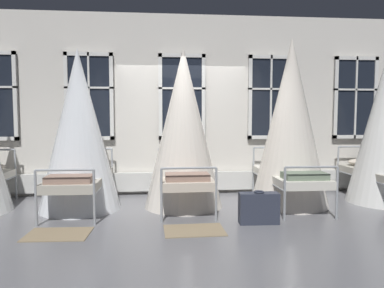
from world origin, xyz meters
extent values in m
plane|color=slate|center=(0.00, 0.00, 0.00)|extent=(23.57, 23.57, 0.00)
cube|color=silver|center=(0.00, 1.16, 1.74)|extent=(12.78, 0.10, 3.48)
cube|color=silver|center=(-3.10, 1.05, 1.89)|extent=(0.07, 0.06, 1.65)
cube|color=black|center=(-1.76, 1.05, 1.89)|extent=(0.91, 0.02, 1.65)
cube|color=silver|center=(-1.76, 1.05, 1.10)|extent=(0.91, 0.06, 0.07)
cube|color=silver|center=(-1.76, 1.05, 2.68)|extent=(0.91, 0.06, 0.07)
cube|color=silver|center=(-2.18, 1.05, 1.89)|extent=(0.07, 0.06, 1.65)
cube|color=silver|center=(-1.34, 1.05, 1.89)|extent=(0.07, 0.06, 1.65)
cube|color=silver|center=(-1.76, 1.05, 1.89)|extent=(0.04, 0.06, 1.65)
cube|color=silver|center=(-1.76, 1.05, 2.06)|extent=(0.91, 0.06, 0.04)
cube|color=black|center=(0.00, 1.05, 1.89)|extent=(0.91, 0.02, 1.65)
cube|color=silver|center=(0.00, 1.05, 1.10)|extent=(0.91, 0.06, 0.07)
cube|color=silver|center=(0.00, 1.05, 2.68)|extent=(0.91, 0.06, 0.07)
cube|color=silver|center=(-0.42, 1.05, 1.89)|extent=(0.07, 0.06, 1.65)
cube|color=silver|center=(0.42, 1.05, 1.89)|extent=(0.07, 0.06, 1.65)
cube|color=silver|center=(0.00, 1.05, 1.89)|extent=(0.04, 0.06, 1.65)
cube|color=silver|center=(0.00, 1.05, 2.06)|extent=(0.91, 0.06, 0.04)
cube|color=black|center=(1.76, 1.05, 1.89)|extent=(0.91, 0.02, 1.65)
cube|color=silver|center=(1.76, 1.05, 1.10)|extent=(0.91, 0.06, 0.07)
cube|color=silver|center=(1.76, 1.05, 2.68)|extent=(0.91, 0.06, 0.07)
cube|color=silver|center=(1.34, 1.05, 1.89)|extent=(0.07, 0.06, 1.65)
cube|color=silver|center=(2.18, 1.05, 1.89)|extent=(0.07, 0.06, 1.65)
cube|color=silver|center=(1.76, 1.05, 1.89)|extent=(0.04, 0.06, 1.65)
cube|color=silver|center=(1.76, 1.05, 2.06)|extent=(0.91, 0.06, 0.04)
cube|color=black|center=(3.52, 1.05, 1.89)|extent=(0.91, 0.02, 1.65)
cube|color=silver|center=(3.52, 1.05, 1.10)|extent=(0.91, 0.06, 0.07)
cube|color=silver|center=(3.52, 1.05, 2.68)|extent=(0.91, 0.06, 0.07)
cube|color=silver|center=(3.10, 1.05, 1.89)|extent=(0.07, 0.06, 1.65)
cube|color=silver|center=(3.94, 1.05, 1.89)|extent=(0.07, 0.06, 1.65)
cube|color=silver|center=(3.52, 1.05, 1.89)|extent=(0.04, 0.06, 1.65)
cube|color=silver|center=(3.52, 1.05, 2.06)|extent=(0.91, 0.06, 0.04)
cube|color=silver|center=(0.00, 1.03, 0.25)|extent=(7.64, 0.10, 0.36)
cylinder|color=#9EA3A8|center=(-3.08, 0.87, 0.46)|extent=(0.04, 0.04, 0.91)
cylinder|color=#9EA3A8|center=(-2.13, 0.93, 0.46)|extent=(0.04, 0.04, 0.91)
cylinder|color=#9EA3A8|center=(-1.34, 0.91, 0.46)|extent=(0.04, 0.04, 0.91)
cylinder|color=#9EA3A8|center=(-2.15, -0.92, 0.39)|extent=(0.04, 0.04, 0.78)
cylinder|color=#9EA3A8|center=(-1.36, -0.93, 0.39)|extent=(0.04, 0.04, 0.78)
cylinder|color=#9EA3A8|center=(-2.14, 0.00, 0.43)|extent=(0.06, 1.85, 0.03)
cylinder|color=#9EA3A8|center=(-1.35, -0.01, 0.43)|extent=(0.06, 1.85, 0.03)
cylinder|color=#9EA3A8|center=(-1.73, 0.92, 0.91)|extent=(0.79, 0.04, 0.03)
cylinder|color=#9EA3A8|center=(-1.76, -0.93, 0.78)|extent=(0.79, 0.04, 0.03)
cube|color=#B7B2A3|center=(-1.74, 0.00, 0.50)|extent=(0.83, 1.88, 0.13)
ellipsoid|color=#B7B2A3|center=(-1.74, 0.68, 0.63)|extent=(0.61, 0.41, 0.14)
cube|color=gray|center=(-1.75, -0.67, 0.61)|extent=(0.66, 0.37, 0.10)
cone|color=white|center=(-1.74, 0.00, 1.31)|extent=(1.31, 1.31, 2.61)
cylinder|color=#9EA3A8|center=(-0.45, 0.94, 0.46)|extent=(0.04, 0.04, 0.91)
cylinder|color=#9EA3A8|center=(0.34, 0.95, 0.46)|extent=(0.04, 0.04, 0.91)
cylinder|color=#9EA3A8|center=(-0.43, -0.91, 0.39)|extent=(0.04, 0.04, 0.78)
cylinder|color=#9EA3A8|center=(0.36, -0.90, 0.39)|extent=(0.04, 0.04, 0.78)
cylinder|color=#9EA3A8|center=(-0.44, 0.02, 0.43)|extent=(0.06, 1.85, 0.03)
cylinder|color=#9EA3A8|center=(0.35, 0.03, 0.43)|extent=(0.06, 1.85, 0.03)
cylinder|color=#9EA3A8|center=(-0.06, 0.95, 0.91)|extent=(0.79, 0.04, 0.03)
cylinder|color=#9EA3A8|center=(-0.03, -0.90, 0.78)|extent=(0.79, 0.04, 0.03)
cube|color=beige|center=(-0.05, 0.02, 0.50)|extent=(0.83, 1.88, 0.13)
ellipsoid|color=silver|center=(-0.06, 0.71, 0.63)|extent=(0.61, 0.41, 0.14)
cube|color=gray|center=(-0.04, -0.64, 0.61)|extent=(0.66, 0.37, 0.10)
cone|color=silver|center=(-0.05, 0.02, 1.33)|extent=(1.31, 1.31, 2.66)
cylinder|color=#9EA3A8|center=(1.39, 0.89, 0.46)|extent=(0.04, 0.04, 0.91)
cylinder|color=#9EA3A8|center=(2.18, 0.88, 0.46)|extent=(0.04, 0.04, 0.91)
cylinder|color=#9EA3A8|center=(1.36, -0.96, 0.39)|extent=(0.04, 0.04, 0.78)
cylinder|color=#9EA3A8|center=(2.15, -0.97, 0.39)|extent=(0.04, 0.04, 0.78)
cylinder|color=#9EA3A8|center=(1.37, -0.04, 0.43)|extent=(0.06, 1.85, 0.03)
cylinder|color=#9EA3A8|center=(2.16, -0.05, 0.43)|extent=(0.06, 1.85, 0.03)
cylinder|color=#9EA3A8|center=(1.78, 0.88, 0.91)|extent=(0.79, 0.04, 0.03)
cylinder|color=#9EA3A8|center=(1.76, -0.97, 0.78)|extent=(0.79, 0.04, 0.03)
cube|color=silver|center=(1.77, -0.04, 0.50)|extent=(0.84, 1.88, 0.13)
ellipsoid|color=silver|center=(1.78, 0.64, 0.63)|extent=(0.61, 0.41, 0.14)
cube|color=slate|center=(1.76, -0.71, 0.61)|extent=(0.66, 0.37, 0.10)
cone|color=silver|center=(1.77, -0.04, 1.41)|extent=(1.31, 1.31, 2.83)
cylinder|color=#9EA3A8|center=(3.13, 0.91, 0.46)|extent=(0.04, 0.04, 0.91)
cylinder|color=#9EA3A8|center=(3.92, 0.92, 0.46)|extent=(0.04, 0.04, 0.91)
cylinder|color=#9EA3A8|center=(3.14, -0.01, 0.43)|extent=(0.05, 1.85, 0.03)
cylinder|color=#9EA3A8|center=(3.52, 0.92, 0.91)|extent=(0.79, 0.04, 0.03)
ellipsoid|color=beige|center=(3.52, 0.68, 0.63)|extent=(0.61, 0.41, 0.14)
cube|color=#8E7A5B|center=(-1.76, -1.32, 0.01)|extent=(0.82, 0.59, 0.01)
cube|color=#8E7A5B|center=(0.00, -1.32, 0.01)|extent=(0.81, 0.58, 0.01)
cube|color=#2D3342|center=(0.94, -1.08, 0.22)|extent=(0.57, 0.22, 0.44)
cube|color=tan|center=(0.95, -0.97, 0.22)|extent=(0.50, 0.03, 0.03)
torus|color=#2D3342|center=(0.94, -1.08, 0.46)|extent=(0.15, 0.15, 0.02)
camera|label=1|loc=(-0.48, -6.06, 1.51)|focal=34.23mm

